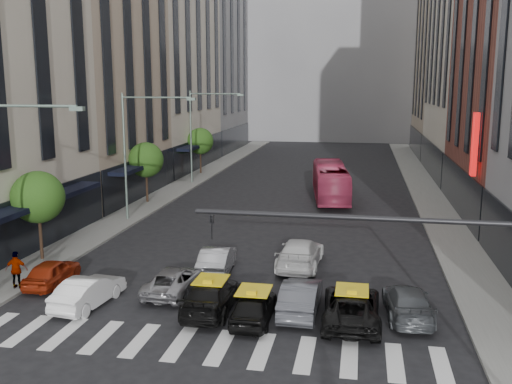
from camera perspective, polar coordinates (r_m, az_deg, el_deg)
The scene contains 27 objects.
ground at distance 21.13m, azimuth -6.25°, elevation -16.79°, with size 160.00×160.00×0.00m, color black.
sidewalk_left at distance 51.77m, azimuth -8.89°, elevation -0.18°, with size 3.00×96.00×0.15m, color slate.
sidewalk_right at distance 49.22m, azimuth 17.27°, elevation -1.10°, with size 3.00×96.00×0.15m, color slate.
building_left_b at distance 51.21m, azimuth -16.01°, elevation 12.84°, with size 8.00×16.00×24.00m, color tan.
building_left_c at distance 68.28m, azimuth -9.25°, elevation 17.52°, with size 8.00×20.00×36.00m, color beige.
building_left_d at distance 86.09m, azimuth -4.80°, elevation 14.17°, with size 8.00×18.00×30.00m, color gray.
building_right_d at distance 83.80m, azimuth 18.90°, elevation 13.06°, with size 8.00×18.00×28.00m, color tan.
building_far at distance 103.39m, azimuth 7.72°, elevation 15.20°, with size 30.00×10.00×36.00m, color gray.
tree_near at distance 33.44m, azimuth -20.97°, elevation -0.49°, with size 2.88×2.88×4.95m.
tree_mid at distance 47.61m, azimuth -10.95°, elevation 3.17°, with size 2.88×2.88×4.95m.
tree_far at distance 62.67m, azimuth -5.60°, elevation 5.08°, with size 2.88×2.88×4.95m.
streetlamp_mid at distance 41.18m, azimuth -11.82°, elevation 5.14°, with size 5.38×0.25×9.00m.
streetlamp_far at distance 56.26m, azimuth -5.61°, elevation 6.75°, with size 5.38×0.25×9.00m.
traffic_signal at distance 17.83m, azimuth 17.00°, elevation -6.94°, with size 10.10×0.20×6.00m.
liberty_sign at distance 38.73m, azimuth 21.03°, elevation 4.46°, with size 0.30×0.70×4.00m.
car_red at distance 30.02m, azimuth -19.71°, elevation -7.56°, with size 1.53×3.81×1.30m, color maroon.
car_white_front at distance 26.80m, azimuth -16.40°, elevation -9.49°, with size 1.45×4.14×1.37m, color white.
car_silver at distance 27.49m, azimuth -8.13°, elevation -8.77°, with size 2.06×4.46×1.24m, color gray.
taxi_left at distance 25.23m, azimuth -4.49°, elevation -10.30°, with size 1.98×4.87×1.41m, color black.
taxi_center at distance 24.14m, azimuth -0.20°, elevation -11.35°, with size 1.58×3.92×1.34m, color black.
car_grey_mid at distance 25.06m, azimuth 4.50°, elevation -10.38°, with size 1.54×4.43×1.46m, color #42444A.
taxi_right at distance 24.38m, azimuth 9.53°, elevation -11.21°, with size 2.31×5.02×1.39m, color black.
car_grey_curb at distance 25.39m, azimuth 14.94°, elevation -10.60°, with size 1.86×4.56×1.32m, color #45494D.
car_row2_left at distance 30.15m, azimuth -3.91°, elevation -6.75°, with size 1.49×4.27×1.41m, color #A7A8AD.
car_row2_right at distance 31.03m, azimuth 4.43°, elevation -6.12°, with size 2.16×5.31×1.54m, color silver.
bus at distance 49.27m, azimuth 7.45°, elevation 1.05°, with size 2.60×11.09×3.09m, color #BB375B.
pedestrian_far at distance 29.66m, azimuth -22.82°, elevation -7.18°, with size 1.06×0.44×1.80m, color gray.
Camera 1 is at (5.59, -17.90, 9.73)m, focal length 40.00 mm.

